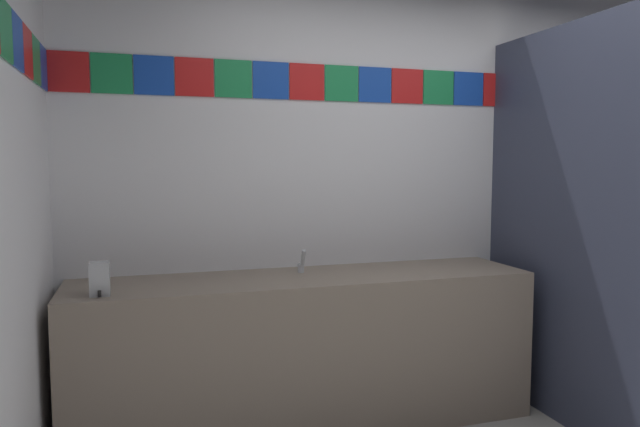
{
  "coord_description": "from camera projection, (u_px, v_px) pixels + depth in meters",
  "views": [
    {
      "loc": [
        -1.59,
        -1.7,
        1.46
      ],
      "look_at": [
        -0.75,
        1.01,
        1.21
      ],
      "focal_mm": 32.56,
      "sensor_mm": 36.0,
      "label": 1
    }
  ],
  "objects": [
    {
      "name": "wall_back",
      "position": [
        403.0,
        169.0,
        3.66
      ],
      "size": [
        4.08,
        0.09,
        2.84
      ],
      "color": "silver",
      "rests_on": "ground_plane"
    },
    {
      "name": "toilet",
      "position": [
        616.0,
        347.0,
        3.63
      ],
      "size": [
        0.39,
        0.49,
        0.74
      ],
      "color": "white",
      "rests_on": "ground_plane"
    },
    {
      "name": "vanity_counter",
      "position": [
        306.0,
        350.0,
        3.22
      ],
      "size": [
        2.52,
        0.58,
        0.84
      ],
      "color": "gray",
      "rests_on": "ground_plane"
    },
    {
      "name": "soap_dispenser",
      "position": [
        100.0,
        279.0,
        2.7
      ],
      "size": [
        0.09,
        0.09,
        0.16
      ],
      "color": "#B7BABF",
      "rests_on": "vanity_counter"
    },
    {
      "name": "faucet_center",
      "position": [
        302.0,
        264.0,
        3.26
      ],
      "size": [
        0.04,
        0.1,
        0.14
      ],
      "color": "silver",
      "rests_on": "vanity_counter"
    },
    {
      "name": "stall_divider",
      "position": [
        638.0,
        233.0,
        2.92
      ],
      "size": [
        0.92,
        1.51,
        2.21
      ],
      "color": "#33384C",
      "rests_on": "ground_plane"
    }
  ]
}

